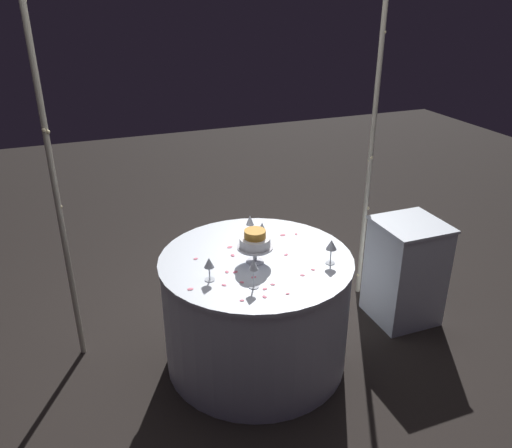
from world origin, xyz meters
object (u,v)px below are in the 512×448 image
object	(u,v)px
main_table	(256,310)
wine_glass_1	(250,222)
wine_glass_4	(331,246)
side_table	(405,271)
wine_glass_3	(254,267)
tiered_cake	(255,242)
decorative_arch	(229,120)
wine_glass_2	(262,228)
wine_glass_0	(209,264)

from	to	relation	value
main_table	wine_glass_1	bearing A→B (deg)	76.90
main_table	wine_glass_4	xyz separation A→B (m)	(0.40, -0.22, 0.50)
side_table	wine_glass_4	size ratio (longest dim) A/B	4.97
wine_glass_3	wine_glass_4	world-z (taller)	wine_glass_3
main_table	tiered_cake	bearing A→B (deg)	-118.39
decorative_arch	side_table	xyz separation A→B (m)	(1.21, -0.42, -1.14)
side_table	wine_glass_3	xyz separation A→B (m)	(-1.34, -0.37, 0.51)
decorative_arch	main_table	world-z (taller)	decorative_arch
side_table	wine_glass_3	world-z (taller)	wine_glass_3
tiered_cake	wine_glass_2	xyz separation A→B (m)	(0.14, 0.23, -0.04)
wine_glass_1	wine_glass_3	xyz separation A→B (m)	(-0.20, -0.59, 0.01)
wine_glass_0	wine_glass_4	size ratio (longest dim) A/B	0.91
main_table	wine_glass_4	size ratio (longest dim) A/B	7.70
decorative_arch	wine_glass_2	distance (m)	0.73
wine_glass_4	decorative_arch	bearing A→B (deg)	119.42
wine_glass_3	decorative_arch	bearing A→B (deg)	80.47
wine_glass_3	side_table	bearing A→B (deg)	15.55
main_table	wine_glass_4	distance (m)	0.68
wine_glass_3	main_table	bearing A→B (deg)	66.68
main_table	wine_glass_4	world-z (taller)	wine_glass_4
wine_glass_2	wine_glass_3	xyz separation A→B (m)	(-0.25, -0.50, 0.02)
wine_glass_1	wine_glass_3	world-z (taller)	wine_glass_3
side_table	decorative_arch	bearing A→B (deg)	160.69
wine_glass_0	wine_glass_3	xyz separation A→B (m)	(0.21, -0.16, 0.02)
tiered_cake	wine_glass_2	world-z (taller)	tiered_cake
main_table	wine_glass_2	world-z (taller)	wine_glass_2
wine_glass_4	wine_glass_3	bearing A→B (deg)	-170.66
side_table	wine_glass_3	distance (m)	1.48
tiered_cake	wine_glass_0	xyz separation A→B (m)	(-0.32, -0.10, -0.03)
decorative_arch	wine_glass_3	xyz separation A→B (m)	(-0.13, -0.79, -0.63)
decorative_arch	wine_glass_3	world-z (taller)	decorative_arch
main_table	wine_glass_2	xyz separation A→B (m)	(0.12, 0.19, 0.49)
tiered_cake	wine_glass_1	size ratio (longest dim) A/B	1.34
wine_glass_2	wine_glass_3	size ratio (longest dim) A/B	0.85
main_table	decorative_arch	bearing A→B (deg)	89.86
decorative_arch	wine_glass_1	xyz separation A→B (m)	(0.06, -0.21, -0.64)
wine_glass_1	wine_glass_3	distance (m)	0.62
wine_glass_0	wine_glass_4	bearing A→B (deg)	-5.64
wine_glass_2	wine_glass_4	world-z (taller)	wine_glass_4
wine_glass_2	wine_glass_3	distance (m)	0.56
tiered_cake	wine_glass_3	world-z (taller)	tiered_cake
wine_glass_1	main_table	bearing A→B (deg)	-103.10
wine_glass_1	tiered_cake	bearing A→B (deg)	-105.28
decorative_arch	wine_glass_1	distance (m)	0.67
side_table	wine_glass_4	bearing A→B (deg)	-160.53
wine_glass_0	wine_glass_1	xyz separation A→B (m)	(0.41, 0.43, 0.01)
wine_glass_2	tiered_cake	bearing A→B (deg)	-120.61
tiered_cake	main_table	bearing A→B (deg)	61.61
decorative_arch	wine_glass_0	xyz separation A→B (m)	(-0.34, -0.63, -0.65)
decorative_arch	wine_glass_0	world-z (taller)	decorative_arch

